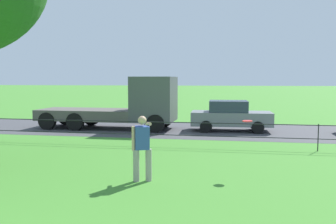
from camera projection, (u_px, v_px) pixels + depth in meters
street_strip at (167, 129)px, 19.21m from camera, size 80.00×6.41×0.01m
park_fence at (145, 129)px, 14.34m from camera, size 38.96×0.04×1.00m
person_thrower at (142, 146)px, 9.30m from camera, size 0.49×0.86×1.69m
frisbee at (247, 121)px, 9.94m from camera, size 0.38×0.38×0.04m
flatbed_truck_far_left at (127, 106)px, 19.15m from camera, size 7.33×2.51×2.75m
car_grey_center at (230, 116)px, 18.42m from camera, size 4.06×1.93×1.54m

